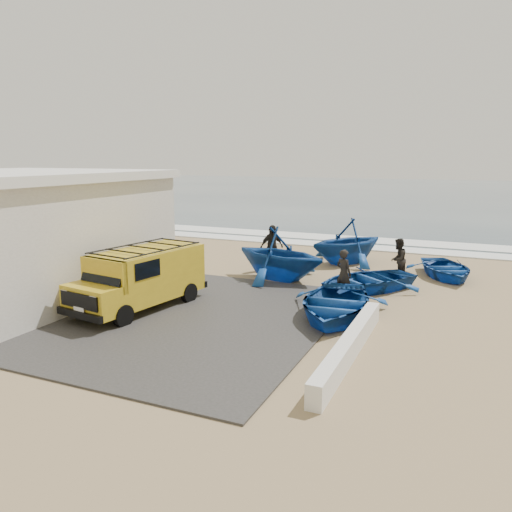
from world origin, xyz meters
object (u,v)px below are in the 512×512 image
(boat_mid_right, at_px, (445,268))
(boat_far_left, at_px, (347,241))
(boat_mid_left, at_px, (279,254))
(fisherman_front, at_px, (344,273))
(boat_near_right, at_px, (365,280))
(fisherman_back, at_px, (272,247))
(fisherman_middle, at_px, (398,259))
(van, at_px, (142,276))
(parapet, at_px, (350,346))
(boat_near_left, at_px, (335,303))
(building, at_px, (9,233))

(boat_mid_right, xyz_separation_m, boat_far_left, (-4.31, 1.08, 0.66))
(boat_mid_left, height_order, fisherman_front, boat_mid_left)
(boat_near_right, distance_m, fisherman_back, 4.82)
(boat_near_right, bearing_deg, fisherman_middle, 108.60)
(van, xyz_separation_m, boat_far_left, (4.37, 9.46, -0.03))
(parapet, xyz_separation_m, boat_near_left, (-1.13, 2.80, 0.17))
(parapet, bearing_deg, building, 175.42)
(parapet, relative_size, boat_near_left, 1.41)
(van, height_order, fisherman_middle, van)
(boat_near_left, distance_m, boat_mid_left, 5.04)
(building, height_order, fisherman_middle, building)
(boat_mid_left, height_order, fisherman_back, boat_mid_left)
(parapet, xyz_separation_m, van, (-7.04, 1.24, 0.79))
(fisherman_middle, bearing_deg, boat_mid_right, 138.90)
(boat_near_right, relative_size, fisherman_front, 2.32)
(boat_near_right, xyz_separation_m, boat_mid_left, (-3.48, 0.30, 0.65))
(boat_near_right, xyz_separation_m, boat_far_left, (-1.76, 4.40, 0.63))
(boat_far_left, bearing_deg, boat_near_right, -34.22)
(fisherman_back, bearing_deg, boat_mid_right, -42.73)
(fisherman_back, bearing_deg, boat_near_right, -77.26)
(parapet, bearing_deg, boat_far_left, 103.98)
(van, xyz_separation_m, fisherman_back, (1.71, 6.89, -0.09))
(boat_mid_left, relative_size, fisherman_middle, 2.38)
(boat_mid_right, relative_size, fisherman_back, 1.84)
(building, xyz_separation_m, boat_near_left, (11.37, 1.80, -1.72))
(fisherman_middle, bearing_deg, boat_mid_left, -55.24)
(parapet, xyz_separation_m, fisherman_front, (-1.44, 5.13, 0.57))
(fisherman_back, bearing_deg, fisherman_front, -92.39)
(boat_near_left, height_order, boat_far_left, boat_far_left)
(fisherman_back, bearing_deg, building, 170.01)
(van, xyz_separation_m, fisherman_middle, (6.97, 7.12, -0.23))
(boat_far_left, bearing_deg, van, -80.76)
(boat_near_left, xyz_separation_m, boat_near_right, (0.22, 3.49, -0.04))
(building, bearing_deg, boat_mid_right, 31.35)
(boat_near_left, relative_size, boat_mid_left, 1.07)
(boat_near_left, height_order, boat_mid_right, boat_near_left)
(parapet, xyz_separation_m, boat_mid_right, (1.65, 9.62, 0.10))
(building, distance_m, fisherman_middle, 14.51)
(building, height_order, boat_mid_right, building)
(parapet, relative_size, fisherman_middle, 3.59)
(building, height_order, van, building)
(boat_far_left, bearing_deg, fisherman_middle, -8.02)
(van, bearing_deg, boat_mid_left, 72.41)
(parapet, relative_size, boat_far_left, 1.53)
(building, height_order, fisherman_front, building)
(boat_mid_right, relative_size, fisherman_front, 2.13)
(building, xyz_separation_m, boat_far_left, (9.84, 9.70, -1.13))
(boat_mid_right, bearing_deg, boat_near_right, -149.55)
(building, height_order, boat_mid_left, building)
(parapet, distance_m, boat_mid_right, 9.76)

